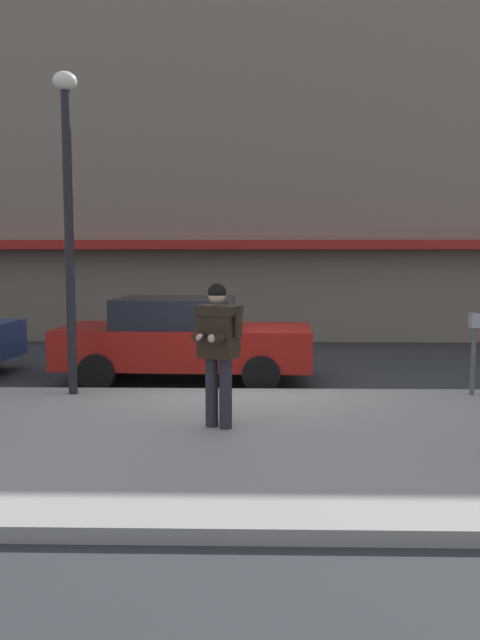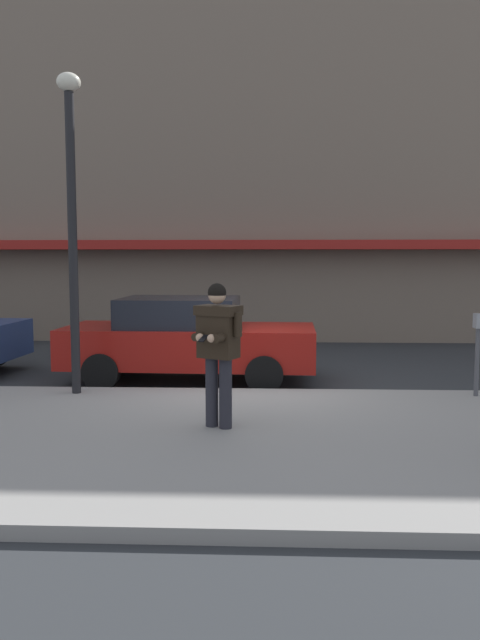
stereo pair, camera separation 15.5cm
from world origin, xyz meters
The scene contains 8 objects.
ground_plane centered at (0.00, 0.00, 0.00)m, with size 80.00×80.00×0.00m, color #2B2D30.
sidewalk centered at (1.00, -2.85, 0.07)m, with size 32.00×5.30×0.14m, color gray.
curb_paint_line centered at (1.00, 0.05, 0.00)m, with size 28.00×0.12×0.01m, color silver.
storefront_facade centered at (1.00, 8.49, 5.58)m, with size 28.00×4.70×11.18m.
parked_sedan_mid centered at (-1.08, 1.01, 0.79)m, with size 4.57×2.06×1.54m.
man_texting_on_phone centered at (-0.25, -2.56, 1.25)m, with size 0.63×0.65×1.81m.
street_lamp_post centered at (-2.63, -0.65, 3.14)m, with size 0.36×0.36×4.88m.
parking_meter centered at (3.58, -0.60, 0.97)m, with size 0.12×0.18×1.27m.
Camera 1 is at (0.19, -10.18, 2.25)m, focal length 35.00 mm.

